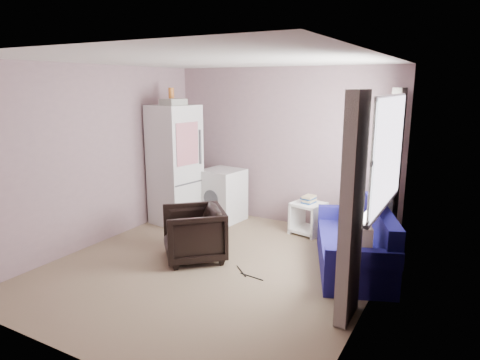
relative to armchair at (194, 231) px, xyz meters
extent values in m
cube|color=#877158|center=(0.35, -0.09, -0.39)|extent=(3.80, 4.20, 0.02)
cube|color=silver|center=(0.35, -0.09, 2.13)|extent=(3.80, 4.20, 0.02)
cube|color=gray|center=(0.35, 2.02, 0.87)|extent=(3.80, 0.02, 2.50)
cube|color=gray|center=(0.35, -2.20, 0.87)|extent=(3.80, 0.02, 2.50)
cube|color=gray|center=(-1.56, -0.09, 0.87)|extent=(0.02, 4.20, 2.50)
cube|color=gray|center=(2.26, -0.09, 0.87)|extent=(0.02, 4.20, 2.50)
cube|color=white|center=(2.24, 0.61, 1.12)|extent=(0.01, 1.60, 1.20)
imported|color=black|center=(0.00, 0.00, 0.00)|extent=(1.01, 1.01, 0.76)
cube|color=silver|center=(-1.13, 1.11, 0.58)|extent=(0.76, 0.76, 1.92)
cube|color=#3E3F44|center=(-0.81, 1.05, 0.33)|extent=(0.11, 0.61, 0.02)
cube|color=#3E3F44|center=(-0.76, 1.29, 0.88)|extent=(0.03, 0.04, 0.55)
cube|color=silver|center=(-0.81, 1.02, 0.95)|extent=(0.08, 0.45, 0.66)
cylinder|color=#CB6F28|center=(-1.21, 1.18, 1.67)|extent=(0.10, 0.10, 0.26)
cube|color=#999990|center=(-1.02, 0.98, 1.58)|extent=(0.34, 0.37, 0.10)
cube|color=silver|center=(-0.53, 1.59, 0.05)|extent=(0.68, 0.68, 0.86)
cube|color=#3E3F44|center=(-0.53, 1.57, 0.45)|extent=(0.63, 0.61, 0.05)
cylinder|color=#3E3F44|center=(-0.57, 1.28, 0.05)|extent=(0.28, 0.05, 0.28)
cube|color=white|center=(0.95, 1.65, 0.08)|extent=(0.52, 0.52, 0.04)
cube|color=white|center=(0.95, 1.65, -0.32)|extent=(0.52, 0.52, 0.04)
cube|color=white|center=(0.76, 1.69, -0.14)|extent=(0.13, 0.44, 0.49)
cube|color=white|center=(1.15, 1.60, -0.14)|extent=(0.13, 0.44, 0.49)
cube|color=navy|center=(0.95, 1.65, 0.12)|extent=(0.19, 0.24, 0.03)
cube|color=tan|center=(0.96, 1.64, 0.14)|extent=(0.17, 0.23, 0.03)
cube|color=navy|center=(0.94, 1.65, 0.17)|extent=(0.20, 0.25, 0.03)
cube|color=tan|center=(0.96, 1.64, 0.20)|extent=(0.17, 0.23, 0.03)
cube|color=navy|center=(1.87, 0.73, -0.19)|extent=(1.34, 1.84, 0.37)
cube|color=navy|center=(2.16, 0.84, 0.20)|extent=(0.76, 1.62, 0.41)
cube|color=navy|center=(2.17, -0.02, 0.08)|extent=(0.78, 0.41, 0.19)
cube|color=navy|center=(1.58, 1.48, 0.08)|extent=(0.78, 0.41, 0.19)
cube|color=#FAEEBD|center=(2.11, 0.24, 0.18)|extent=(0.24, 0.39, 0.37)
cube|color=#FAEEBD|center=(1.72, 1.25, 0.18)|extent=(0.24, 0.39, 0.37)
cube|color=white|center=(1.84, 0.62, 0.00)|extent=(0.31, 0.36, 0.02)
cube|color=silver|center=(1.95, 0.66, 0.11)|extent=(0.16, 0.31, 0.20)
cube|color=white|center=(2.17, 0.61, 0.49)|extent=(0.14, 1.70, 0.04)
cube|color=white|center=(2.22, 0.61, 0.52)|extent=(0.02, 1.68, 0.05)
cube|color=white|center=(2.22, 0.61, 1.12)|extent=(0.02, 1.68, 0.05)
cube|color=white|center=(2.22, 0.61, 1.72)|extent=(0.02, 1.68, 0.05)
cube|color=white|center=(2.22, -0.19, 1.12)|extent=(0.02, 0.05, 1.20)
cube|color=white|center=(2.22, 0.34, 1.12)|extent=(0.02, 0.05, 1.20)
cube|color=white|center=(2.22, 0.88, 1.12)|extent=(0.02, 0.05, 1.20)
cube|color=white|center=(2.22, 1.41, 1.12)|extent=(0.02, 0.05, 1.20)
cube|color=beige|center=(2.13, -0.47, 0.72)|extent=(0.12, 0.46, 2.18)
cube|color=beige|center=(2.13, 1.69, 0.72)|extent=(0.12, 0.46, 2.18)
cylinder|color=black|center=(0.91, -0.12, -0.37)|extent=(0.32, 0.06, 0.01)
cylinder|color=black|center=(0.73, -0.05, -0.37)|extent=(0.25, 0.23, 0.01)
camera|label=1|loc=(3.06, -4.28, 1.85)|focal=32.00mm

